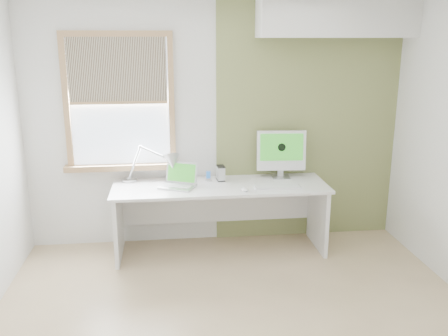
{
  "coord_description": "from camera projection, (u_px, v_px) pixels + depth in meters",
  "views": [
    {
      "loc": [
        -0.52,
        -3.35,
        2.2
      ],
      "look_at": [
        0.0,
        1.05,
        1.0
      ],
      "focal_mm": 38.96,
      "sensor_mm": 36.0,
      "label": 1
    }
  ],
  "objects": [
    {
      "name": "external_drive",
      "position": [
        221.0,
        173.0,
        5.12
      ],
      "size": [
        0.09,
        0.13,
        0.16
      ],
      "color": "#B3B5B8",
      "rests_on": "desk"
    },
    {
      "name": "room",
      "position": [
        241.0,
        166.0,
        3.51
      ],
      "size": [
        4.04,
        3.54,
        2.64
      ],
      "color": "tan",
      "rests_on": "ground"
    },
    {
      "name": "imac",
      "position": [
        281.0,
        152.0,
        5.18
      ],
      "size": [
        0.53,
        0.18,
        0.51
      ],
      "color": "#B3B5B8",
      "rests_on": "desk"
    },
    {
      "name": "accent_wall",
      "position": [
        308.0,
        122.0,
        5.29
      ],
      "size": [
        2.0,
        0.02,
        2.6
      ],
      "primitive_type": "cube",
      "color": "olive",
      "rests_on": "room"
    },
    {
      "name": "desk",
      "position": [
        220.0,
        201.0,
        5.09
      ],
      "size": [
        2.2,
        0.7,
        0.73
      ],
      "color": "white",
      "rests_on": "room"
    },
    {
      "name": "soffit",
      "position": [
        337.0,
        16.0,
        4.86
      ],
      "size": [
        1.6,
        0.4,
        0.42
      ],
      "primitive_type": "cube",
      "color": "white",
      "rests_on": "room"
    },
    {
      "name": "phone_dock",
      "position": [
        208.0,
        178.0,
        5.1
      ],
      "size": [
        0.07,
        0.07,
        0.12
      ],
      "color": "#B3B5B8",
      "rests_on": "desk"
    },
    {
      "name": "window",
      "position": [
        119.0,
        103.0,
        4.97
      ],
      "size": [
        1.2,
        0.14,
        1.42
      ],
      "color": "#A57D53",
      "rests_on": "room"
    },
    {
      "name": "keyboard",
      "position": [
        278.0,
        187.0,
        4.88
      ],
      "size": [
        0.47,
        0.14,
        0.02
      ],
      "color": "white",
      "rests_on": "desk"
    },
    {
      "name": "mouse",
      "position": [
        245.0,
        189.0,
        4.78
      ],
      "size": [
        0.08,
        0.12,
        0.03
      ],
      "primitive_type": "ellipsoid",
      "rotation": [
        0.0,
        0.0,
        0.18
      ],
      "color": "white",
      "rests_on": "desk"
    },
    {
      "name": "laptop",
      "position": [
        179.0,
        181.0,
        4.92
      ],
      "size": [
        0.42,
        0.39,
        0.24
      ],
      "color": "#B3B5B8",
      "rests_on": "desk"
    },
    {
      "name": "desk_lamp",
      "position": [
        164.0,
        164.0,
        5.0
      ],
      "size": [
        0.66,
        0.37,
        0.39
      ],
      "color": "#B3B5B8",
      "rests_on": "desk"
    }
  ]
}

